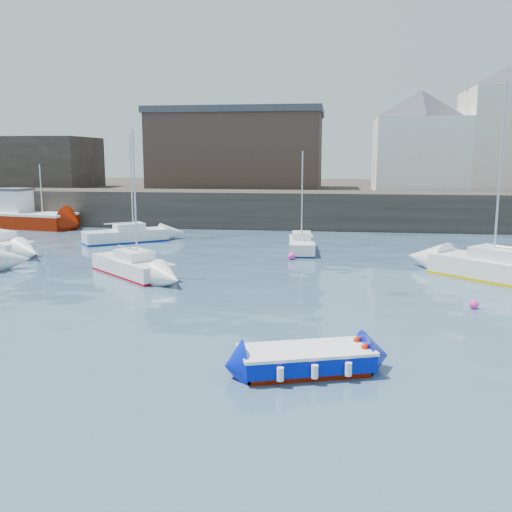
# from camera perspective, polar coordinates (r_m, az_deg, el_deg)

# --- Properties ---
(water) EXTENTS (220.00, 220.00, 0.00)m
(water) POSITION_cam_1_polar(r_m,az_deg,el_deg) (14.59, -6.62, -13.99)
(water) COLOR #2D4760
(water) RESTS_ON ground
(quay_wall) EXTENTS (90.00, 5.00, 3.00)m
(quay_wall) POSITION_cam_1_polar(r_m,az_deg,el_deg) (48.22, 3.73, 4.67)
(quay_wall) COLOR #28231E
(quay_wall) RESTS_ON ground
(land_strip) EXTENTS (90.00, 32.00, 2.80)m
(land_strip) POSITION_cam_1_polar(r_m,az_deg,el_deg) (66.14, 4.86, 5.99)
(land_strip) COLOR #28231E
(land_strip) RESTS_ON ground
(bldg_east_d) EXTENTS (11.14, 11.14, 8.95)m
(bldg_east_d) POSITION_cam_1_polar(r_m,az_deg,el_deg) (54.94, 16.05, 11.08)
(bldg_east_d) COLOR white
(bldg_east_d) RESTS_ON land_strip
(warehouse) EXTENTS (16.40, 10.40, 7.60)m
(warehouse) POSITION_cam_1_polar(r_m,az_deg,el_deg) (56.69, -1.78, 10.65)
(warehouse) COLOR #3D2D26
(warehouse) RESTS_ON land_strip
(bldg_west) EXTENTS (14.00, 8.00, 5.00)m
(bldg_west) POSITION_cam_1_polar(r_m,az_deg,el_deg) (63.26, -22.23, 8.66)
(bldg_west) COLOR #353028
(bldg_west) RESTS_ON land_strip
(blue_dinghy) EXTENTS (3.97, 2.66, 0.70)m
(blue_dinghy) POSITION_cam_1_polar(r_m,az_deg,el_deg) (16.02, 5.00, -10.23)
(blue_dinghy) COLOR #7D1200
(blue_dinghy) RESTS_ON ground
(fishing_boat) EXTENTS (8.39, 4.43, 5.28)m
(fishing_boat) POSITION_cam_1_polar(r_m,az_deg,el_deg) (51.53, -22.07, 3.77)
(fishing_boat) COLOR #7D1200
(fishing_boat) RESTS_ON ground
(sailboat_b) EXTENTS (5.34, 5.08, 7.19)m
(sailboat_b) POSITION_cam_1_polar(r_m,az_deg,el_deg) (29.32, -12.25, -0.98)
(sailboat_b) COLOR white
(sailboat_b) RESTS_ON ground
(sailboat_d) EXTENTS (6.96, 6.78, 9.40)m
(sailboat_d) POSITION_cam_1_polar(r_m,az_deg,el_deg) (29.70, 23.77, -1.26)
(sailboat_d) COLOR white
(sailboat_d) RESTS_ON ground
(sailboat_f) EXTENTS (1.90, 4.90, 6.24)m
(sailboat_f) POSITION_cam_1_polar(r_m,az_deg,el_deg) (35.81, 4.57, 1.13)
(sailboat_f) COLOR white
(sailboat_f) RESTS_ON ground
(sailboat_h) EXTENTS (5.66, 4.89, 7.35)m
(sailboat_h) POSITION_cam_1_polar(r_m,az_deg,el_deg) (40.71, -12.87, 2.03)
(sailboat_h) COLOR white
(sailboat_h) RESTS_ON ground
(buoy_mid) EXTENTS (0.36, 0.36, 0.36)m
(buoy_mid) POSITION_cam_1_polar(r_m,az_deg,el_deg) (24.07, 20.94, -4.93)
(buoy_mid) COLOR #FA2AA8
(buoy_mid) RESTS_ON ground
(buoy_far) EXTENTS (0.42, 0.42, 0.42)m
(buoy_far) POSITION_cam_1_polar(r_m,az_deg,el_deg) (33.08, 3.57, -0.36)
(buoy_far) COLOR #FA2AA8
(buoy_far) RESTS_ON ground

